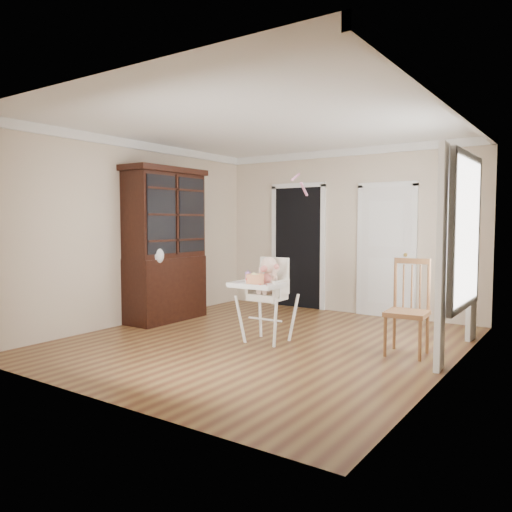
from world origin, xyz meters
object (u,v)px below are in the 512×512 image
Objects in this scene: high_chair at (267,289)px; sippy_cup at (248,277)px; china_cabinet at (165,245)px; cake at (255,279)px; dining_chair at (408,310)px.

high_chair is 0.29m from sippy_cup.
sippy_cup is (-0.19, -0.15, 0.16)m from high_chair.
china_cabinet reaches higher than high_chair.
china_cabinet is at bearing 165.21° from cake.
china_cabinet is at bearing 178.23° from dining_chair.
dining_chair is (1.83, 0.56, -0.31)m from sippy_cup.
dining_chair reaches higher than sippy_cup.
dining_chair reaches higher than cake.
cake is at bearing -30.00° from sippy_cup.
cake is 1.64× the size of sippy_cup.
high_chair is at bearing -169.68° from dining_chair.
dining_chair is at bearing 16.93° from sippy_cup.
high_chair is at bearing 37.65° from sippy_cup.
china_cabinet reaches higher than sippy_cup.
high_chair is 1.70m from dining_chair.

